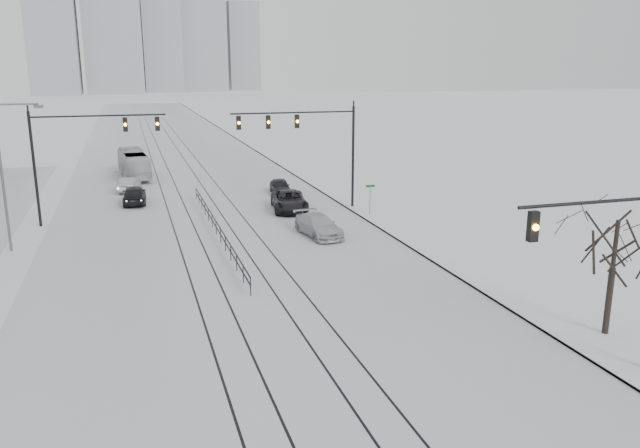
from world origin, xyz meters
The scene contains 18 objects.
road centered at (0.00, 60.00, 0.01)m, with size 22.00×260.00×0.02m, color silver.
sidewalk_east centered at (13.50, 60.00, 0.08)m, with size 5.00×260.00×0.16m, color silver.
curb centered at (11.05, 60.00, 0.06)m, with size 0.10×260.00×0.12m, color gray.
tram_rails centered at (0.00, 40.00, 0.02)m, with size 5.30×180.00×0.01m.
skyline centered at (5.02, 273.63, 30.65)m, with size 96.00×48.00×72.00m.
traffic_mast_near centered at (10.79, 6.00, 4.56)m, with size 6.10×0.37×7.00m.
traffic_mast_ne centered at (8.15, 34.99, 5.76)m, with size 9.60×0.37×8.00m.
traffic_mast_nw centered at (-8.52, 36.00, 5.57)m, with size 9.10×0.37×8.00m.
street_light_west centered at (-12.20, 30.00, 5.21)m, with size 2.73×0.25×9.00m.
bare_tree centered at (13.20, 9.00, 4.49)m, with size 4.40×4.40×6.10m.
median_fence centered at (0.00, 30.00, 0.53)m, with size 0.06×24.00×1.00m.
street_sign centered at (11.80, 32.00, 1.61)m, with size 0.70×0.06×2.40m.
sedan_sb_inner centered at (-5.01, 41.71, 0.77)m, with size 1.82×4.53×1.54m, color black.
sedan_sb_outer centered at (-5.37, 47.23, 0.66)m, with size 1.39×3.99×1.32m, color #9FA2A7.
sedan_nb_front centered at (6.48, 35.58, 0.77)m, with size 2.55×5.52×1.54m, color black.
sedan_nb_right centered at (6.46, 27.73, 0.70)m, with size 1.95×4.80×1.39m, color #B8BCC0.
sedan_nb_far centered at (7.35, 42.17, 0.66)m, with size 1.56×3.89×1.32m, color black.
box_truck centered at (-4.79, 54.87, 1.36)m, with size 2.29×9.78×2.73m, color silver.
Camera 1 is at (-5.24, -10.46, 10.92)m, focal length 35.00 mm.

